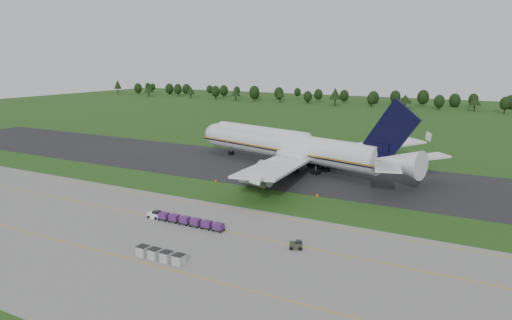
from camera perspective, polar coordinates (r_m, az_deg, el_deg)
The scene contains 10 objects.
ground at distance 112.95m, azimuth -0.38°, elevation -4.29°, with size 600.00×600.00×0.00m, color #204414.
apron at distance 86.69m, azimuth -11.83°, elevation -9.58°, with size 300.00×52.00×0.06m, color slate.
taxiway at distance 137.14m, azimuth 5.46°, elevation -1.44°, with size 300.00×40.00×0.08m, color black.
apron_markings at distance 91.69m, azimuth -8.92°, elevation -8.24°, with size 300.00×30.20×0.01m.
tree_line at distance 316.22m, azimuth 23.06°, elevation 6.27°, with size 525.78×23.64×11.92m.
aircraft at distance 142.73m, azimuth 3.94°, elevation 1.63°, with size 77.65×72.85×21.76m.
baggage_train at distance 95.93m, azimuth -8.28°, elevation -6.80°, with size 17.39×1.58×1.52m.
utility_cart at distance 83.57m, azimuth 4.58°, elevation -9.74°, with size 2.42×1.98×1.16m.
uld_row at distance 80.36m, azimuth -10.88°, elevation -10.62°, with size 8.87×1.67×1.65m.
edge_markers at distance 119.78m, azimuth 0.88°, elevation -3.22°, with size 28.18×0.30×0.60m.
Camera 1 is at (54.22, -94.07, 31.15)m, focal length 35.00 mm.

